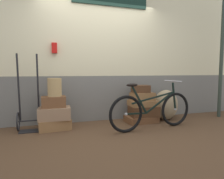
# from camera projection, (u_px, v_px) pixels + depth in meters

# --- Properties ---
(ground) EXTENTS (9.48, 5.20, 0.06)m
(ground) POSITION_uv_depth(u_px,v_px,m) (110.00, 131.00, 3.67)
(ground) COLOR #513823
(station_building) EXTENTS (7.48, 0.74, 2.89)m
(station_building) POSITION_uv_depth(u_px,v_px,m) (99.00, 54.00, 4.34)
(station_building) COLOR slate
(station_building) RESTS_ON ground
(suitcase_0) EXTENTS (0.60, 0.44, 0.19)m
(suitcase_0) POSITION_uv_depth(u_px,v_px,m) (55.00, 124.00, 3.70)
(suitcase_0) COLOR olive
(suitcase_0) RESTS_ON ground
(suitcase_1) EXTENTS (0.59, 0.42, 0.22)m
(suitcase_1) POSITION_uv_depth(u_px,v_px,m) (55.00, 113.00, 3.67)
(suitcase_1) COLOR #937051
(suitcase_1) RESTS_ON suitcase_0
(suitcase_2) EXTENTS (0.43, 0.29, 0.20)m
(suitcase_2) POSITION_uv_depth(u_px,v_px,m) (54.00, 102.00, 3.66)
(suitcase_2) COLOR brown
(suitcase_2) RESTS_ON suitcase_1
(suitcase_3) EXTENTS (0.66, 0.47, 0.13)m
(suitcase_3) POSITION_uv_depth(u_px,v_px,m) (141.00, 119.00, 4.22)
(suitcase_3) COLOR brown
(suitcase_3) RESTS_ON ground
(suitcase_4) EXTENTS (0.61, 0.44, 0.21)m
(suitcase_4) POSITION_uv_depth(u_px,v_px,m) (144.00, 111.00, 4.22)
(suitcase_4) COLOR #4C2D19
(suitcase_4) RESTS_ON suitcase_3
(suitcase_5) EXTENTS (0.57, 0.43, 0.11)m
(suitcase_5) POSITION_uv_depth(u_px,v_px,m) (143.00, 103.00, 4.24)
(suitcase_5) COLOR olive
(suitcase_5) RESTS_ON suitcase_4
(suitcase_6) EXTENTS (0.49, 0.36, 0.17)m
(suitcase_6) POSITION_uv_depth(u_px,v_px,m) (143.00, 97.00, 4.21)
(suitcase_6) COLOR olive
(suitcase_6) RESTS_ON suitcase_5
(suitcase_7) EXTENTS (0.38, 0.29, 0.16)m
(suitcase_7) POSITION_uv_depth(u_px,v_px,m) (141.00, 89.00, 4.20)
(suitcase_7) COLOR #4C2D19
(suitcase_7) RESTS_ON suitcase_6
(wicker_basket) EXTENTS (0.25, 0.25, 0.33)m
(wicker_basket) POSITION_uv_depth(u_px,v_px,m) (55.00, 87.00, 3.65)
(wicker_basket) COLOR tan
(wicker_basket) RESTS_ON suitcase_2
(luggage_trolley) EXTENTS (0.41, 0.39, 1.37)m
(luggage_trolley) POSITION_uv_depth(u_px,v_px,m) (29.00, 114.00, 3.63)
(luggage_trolley) COLOR black
(luggage_trolley) RESTS_ON ground
(burlap_sack) EXTENTS (0.54, 0.46, 0.66)m
(burlap_sack) POSITION_uv_depth(u_px,v_px,m) (166.00, 105.00, 4.43)
(burlap_sack) COLOR #9E8966
(burlap_sack) RESTS_ON ground
(bicycle) EXTENTS (1.74, 0.46, 0.89)m
(bicycle) POSITION_uv_depth(u_px,v_px,m) (152.00, 110.00, 3.69)
(bicycle) COLOR black
(bicycle) RESTS_ON ground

